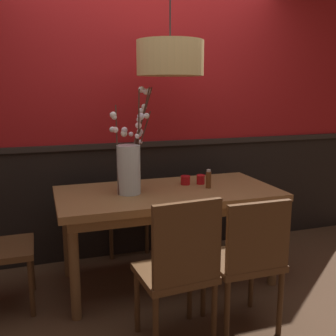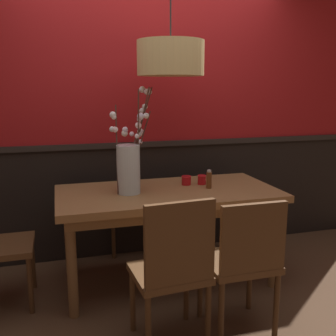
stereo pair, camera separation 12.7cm
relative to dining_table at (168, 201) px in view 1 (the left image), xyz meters
The scene contains 12 objects.
ground_plane 0.68m from the dining_table, ahead, with size 24.00×24.00×0.00m, color #4C3321.
back_wall 0.98m from the dining_table, 90.00° to the left, with size 4.99×0.14×2.77m.
dining_table is the anchor object (origin of this frame).
chair_far_side_right 0.89m from the dining_table, 72.28° to the left, with size 0.40×0.39×0.98m.
chair_near_side_right 0.88m from the dining_table, 72.94° to the right, with size 0.44×0.41×0.91m.
chair_far_side_left 0.86m from the dining_table, 104.90° to the left, with size 0.44×0.46×0.93m.
chair_near_side_left 0.87m from the dining_table, 103.80° to the right, with size 0.46×0.43×0.95m.
vase_with_blossoms 0.43m from the dining_table, behind, with size 0.36×0.31×0.81m.
candle_holder_nearer_center 0.37m from the dining_table, 18.09° to the left, with size 0.07×0.07×0.08m.
candle_holder_nearer_edge 0.27m from the dining_table, 33.50° to the left, with size 0.08×0.08×0.08m.
condiment_bottle 0.37m from the dining_table, ahead, with size 0.04×0.04×0.15m.
pendant_lamp 1.11m from the dining_table, 59.99° to the left, with size 0.51×0.51×1.12m.
Camera 1 is at (-0.94, -2.84, 1.55)m, focal length 41.82 mm.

